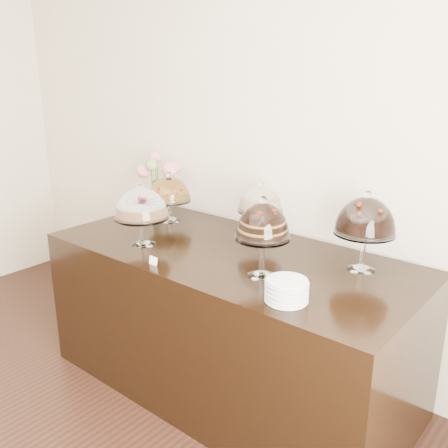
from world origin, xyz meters
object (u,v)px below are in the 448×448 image
Objects in this scene: cake_stand_dark_choco at (366,219)px; flower_vase at (159,178)px; display_counter at (229,321)px; plate_stack at (287,291)px; cake_stand_fruit_tart at (169,191)px; cake_stand_cheesecake at (261,202)px; cake_stand_choco_layer at (263,224)px; cake_stand_sugar_sponge at (141,206)px.

cake_stand_dark_choco is 0.99× the size of flower_vase.
display_counter is at bearing -19.51° from flower_vase.
cake_stand_fruit_tart is at bearing 157.49° from plate_stack.
plate_stack is at bearing -99.93° from cake_stand_dark_choco.
flower_vase reaches higher than cake_stand_dark_choco.
cake_stand_dark_choco is (0.70, 0.24, 0.73)m from display_counter.
flower_vase reaches higher than cake_stand_cheesecake.
flower_vase is (-1.26, 0.49, -0.03)m from cake_stand_choco_layer.
plate_stack is at bearing -22.51° from cake_stand_fruit_tart.
plate_stack is (1.08, -0.10, -0.19)m from cake_stand_sugar_sponge.
cake_stand_sugar_sponge is 0.71m from cake_stand_cheesecake.
cake_stand_sugar_sponge is at bearing -133.00° from cake_stand_cheesecake.
cake_stand_cheesecake is at bearing -2.33° from flower_vase.
cake_stand_dark_choco reaches higher than cake_stand_fruit_tart.
cake_stand_cheesecake is at bearing 126.72° from cake_stand_choco_layer.
flower_vase reaches higher than display_counter.
cake_stand_fruit_tart reaches higher than display_counter.
cake_stand_cheesecake is 0.72m from cake_stand_fruit_tart.
cake_stand_dark_choco is 0.62m from plate_stack.
cake_stand_fruit_tart is at bearing -178.76° from cake_stand_dark_choco.
plate_stack is (0.59, -0.62, -0.19)m from cake_stand_cheesecake.
cake_stand_fruit_tart is at bearing -173.72° from cake_stand_cheesecake.
cake_stand_cheesecake is at bearing 176.06° from cake_stand_dark_choco.
flower_vase is 1.67m from plate_stack.
cake_stand_sugar_sponge reaches higher than display_counter.
display_counter is 0.75m from cake_stand_cheesecake.
flower_vase is at bearing 160.49° from display_counter.
cake_stand_choco_layer is 1.11m from cake_stand_fruit_tart.
cake_stand_fruit_tart is 1.78× the size of plate_stack.
display_counter is at bearing -161.08° from cake_stand_dark_choco.
cake_stand_cheesecake is 0.88m from plate_stack.
flower_vase is (-0.22, 0.12, 0.04)m from cake_stand_fruit_tart.
cake_stand_sugar_sponge is 1.27m from cake_stand_dark_choco.
cake_stand_choco_layer reaches higher than plate_stack.
cake_stand_fruit_tart is (-0.22, 0.44, -0.03)m from cake_stand_sugar_sponge.
cake_stand_fruit_tart is 1.42m from plate_stack.
flower_vase is (-0.92, 0.33, 0.70)m from display_counter.
cake_stand_cheesecake reaches higher than cake_stand_fruit_tart.
cake_stand_cheesecake is (0.01, 0.29, 0.69)m from display_counter.
cake_stand_sugar_sponge is 0.83m from cake_stand_choco_layer.
cake_stand_sugar_sponge is at bearing -158.12° from cake_stand_dark_choco.
cake_stand_sugar_sponge is (-0.48, -0.23, 0.69)m from display_counter.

